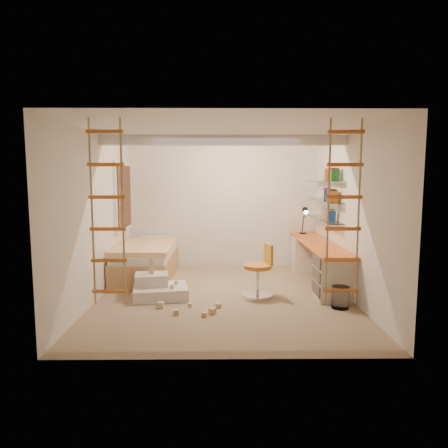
{
  "coord_description": "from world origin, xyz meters",
  "views": [
    {
      "loc": [
        -0.06,
        -6.29,
        1.92
      ],
      "look_at": [
        0.0,
        0.3,
        1.15
      ],
      "focal_mm": 32.0,
      "sensor_mm": 36.0,
      "label": 1
    }
  ],
  "objects_px": {
    "play_platform": "(158,288)",
    "swivel_chair": "(259,278)",
    "desk": "(317,261)",
    "bed": "(146,261)"
  },
  "relations": [
    {
      "from": "play_platform",
      "to": "swivel_chair",
      "type": "bearing_deg",
      "value": 0.46
    },
    {
      "from": "desk",
      "to": "swivel_chair",
      "type": "height_order",
      "value": "swivel_chair"
    },
    {
      "from": "bed",
      "to": "swivel_chair",
      "type": "height_order",
      "value": "swivel_chair"
    },
    {
      "from": "bed",
      "to": "play_platform",
      "type": "height_order",
      "value": "bed"
    },
    {
      "from": "desk",
      "to": "swivel_chair",
      "type": "relative_size",
      "value": 3.25
    },
    {
      "from": "desk",
      "to": "swivel_chair",
      "type": "distance_m",
      "value": 1.46
    },
    {
      "from": "desk",
      "to": "play_platform",
      "type": "bearing_deg",
      "value": -162.19
    },
    {
      "from": "swivel_chair",
      "to": "play_platform",
      "type": "xyz_separation_m",
      "value": [
        -1.63,
        -0.01,
        -0.17
      ]
    },
    {
      "from": "swivel_chair",
      "to": "play_platform",
      "type": "distance_m",
      "value": 1.64
    },
    {
      "from": "desk",
      "to": "bed",
      "type": "height_order",
      "value": "desk"
    }
  ]
}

